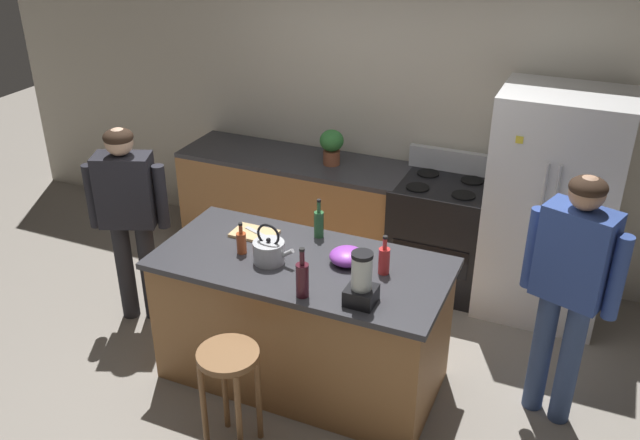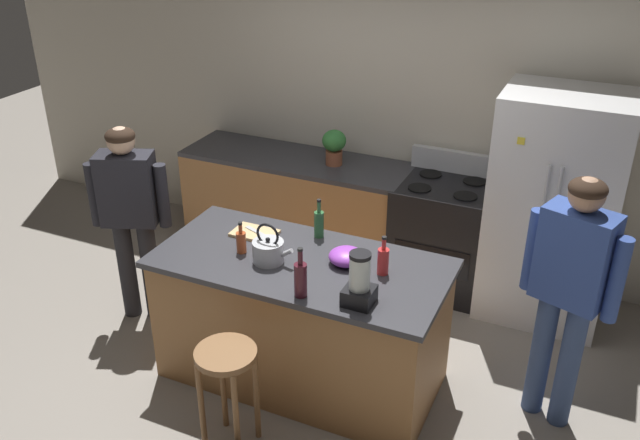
% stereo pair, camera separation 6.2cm
% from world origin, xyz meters
% --- Properties ---
extents(ground_plane, '(14.00, 14.00, 0.00)m').
position_xyz_m(ground_plane, '(0.00, 0.00, 0.00)').
color(ground_plane, gray).
extents(back_wall, '(8.00, 0.10, 2.70)m').
position_xyz_m(back_wall, '(0.00, 1.95, 1.35)').
color(back_wall, beige).
rests_on(back_wall, ground_plane).
extents(kitchen_island, '(1.88, 0.90, 0.92)m').
position_xyz_m(kitchen_island, '(0.00, 0.00, 0.46)').
color(kitchen_island, '#9E6B3D').
rests_on(kitchen_island, ground_plane).
extents(back_counter_run, '(2.00, 0.64, 0.92)m').
position_xyz_m(back_counter_run, '(-0.80, 1.55, 0.46)').
color(back_counter_run, '#9E6B3D').
rests_on(back_counter_run, ground_plane).
extents(refrigerator, '(0.90, 0.73, 1.77)m').
position_xyz_m(refrigerator, '(1.35, 1.50, 0.89)').
color(refrigerator, silver).
rests_on(refrigerator, ground_plane).
extents(stove_range, '(0.76, 0.65, 1.10)m').
position_xyz_m(stove_range, '(0.54, 1.52, 0.47)').
color(stove_range, black).
rests_on(stove_range, ground_plane).
extents(person_by_island_left, '(0.58, 0.36, 1.55)m').
position_xyz_m(person_by_island_left, '(-1.46, 0.15, 0.94)').
color(person_by_island_left, '#26262B').
rests_on(person_by_island_left, ground_plane).
extents(person_by_sink_right, '(0.59, 0.33, 1.66)m').
position_xyz_m(person_by_sink_right, '(1.59, 0.31, 1.01)').
color(person_by_sink_right, '#384C7A').
rests_on(person_by_sink_right, ground_plane).
extents(bar_stool, '(0.36, 0.36, 0.70)m').
position_xyz_m(bar_stool, '(-0.11, -0.75, 0.54)').
color(bar_stool, brown).
rests_on(bar_stool, ground_plane).
extents(potted_plant, '(0.20, 0.20, 0.30)m').
position_xyz_m(potted_plant, '(-0.44, 1.55, 1.09)').
color(potted_plant, brown).
rests_on(potted_plant, back_counter_run).
extents(blender_appliance, '(0.17, 0.17, 0.33)m').
position_xyz_m(blender_appliance, '(0.51, -0.29, 1.06)').
color(blender_appliance, black).
rests_on(blender_appliance, kitchen_island).
extents(bottle_wine, '(0.08, 0.08, 0.32)m').
position_xyz_m(bottle_wine, '(0.18, -0.35, 1.04)').
color(bottle_wine, '#471923').
rests_on(bottle_wine, kitchen_island).
extents(bottle_olive_oil, '(0.07, 0.07, 0.28)m').
position_xyz_m(bottle_olive_oil, '(-0.03, 0.34, 1.02)').
color(bottle_olive_oil, '#2D6638').
rests_on(bottle_olive_oil, kitchen_island).
extents(bottle_cooking_sauce, '(0.06, 0.06, 0.22)m').
position_xyz_m(bottle_cooking_sauce, '(-0.39, -0.06, 1.00)').
color(bottle_cooking_sauce, '#B24C26').
rests_on(bottle_cooking_sauce, kitchen_island).
extents(bottle_soda, '(0.07, 0.07, 0.26)m').
position_xyz_m(bottle_soda, '(0.52, 0.07, 1.01)').
color(bottle_soda, red).
rests_on(bottle_soda, kitchen_island).
extents(mixing_bowl, '(0.23, 0.23, 0.10)m').
position_xyz_m(mixing_bowl, '(0.28, 0.09, 0.97)').
color(mixing_bowl, purple).
rests_on(mixing_bowl, kitchen_island).
extents(tea_kettle, '(0.28, 0.20, 0.27)m').
position_xyz_m(tea_kettle, '(-0.18, -0.09, 1.00)').
color(tea_kettle, '#B7BABF').
rests_on(tea_kettle, kitchen_island).
extents(cutting_board, '(0.30, 0.20, 0.02)m').
position_xyz_m(cutting_board, '(-0.44, 0.19, 0.93)').
color(cutting_board, tan).
rests_on(cutting_board, kitchen_island).
extents(chef_knife, '(0.22, 0.11, 0.01)m').
position_xyz_m(chef_knife, '(-0.42, 0.19, 0.94)').
color(chef_knife, '#B7BABF').
rests_on(chef_knife, cutting_board).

